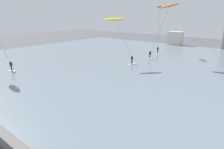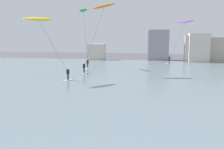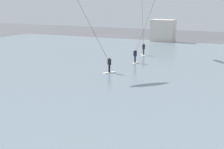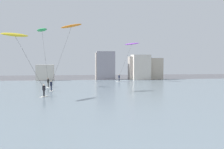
{
  "view_description": "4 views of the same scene",
  "coord_description": "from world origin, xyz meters",
  "px_view_note": "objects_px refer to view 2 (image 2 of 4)",
  "views": [
    {
      "loc": [
        10.83,
        -0.46,
        8.86
      ],
      "look_at": [
        -0.77,
        13.75,
        3.17
      ],
      "focal_mm": 31.52,
      "sensor_mm": 36.0,
      "label": 1
    },
    {
      "loc": [
        3.7,
        -2.14,
        6.0
      ],
      "look_at": [
        0.04,
        16.51,
        2.99
      ],
      "focal_mm": 40.29,
      "sensor_mm": 36.0,
      "label": 2
    },
    {
      "loc": [
        6.86,
        -1.38,
        7.4
      ],
      "look_at": [
        -2.63,
        17.86,
        2.61
      ],
      "focal_mm": 54.25,
      "sensor_mm": 36.0,
      "label": 3
    },
    {
      "loc": [
        -3.74,
        -4.46,
        4.76
      ],
      "look_at": [
        -0.96,
        16.13,
        3.63
      ],
      "focal_mm": 39.96,
      "sensor_mm": 36.0,
      "label": 4
    }
  ],
  "objects_px": {
    "kitesurfer_orange": "(102,12)",
    "kitesurfer_purple": "(185,24)",
    "kitesurfer_green": "(84,16)",
    "kitesurfer_yellow": "(41,23)"
  },
  "relations": [
    {
      "from": "kitesurfer_green",
      "to": "kitesurfer_purple",
      "type": "xyz_separation_m",
      "value": [
        18.34,
        9.9,
        -1.25
      ]
    },
    {
      "from": "kitesurfer_orange",
      "to": "kitesurfer_yellow",
      "type": "bearing_deg",
      "value": -129.26
    },
    {
      "from": "kitesurfer_orange",
      "to": "kitesurfer_purple",
      "type": "xyz_separation_m",
      "value": [
        13.29,
        16.82,
        -1.2
      ]
    },
    {
      "from": "kitesurfer_green",
      "to": "kitesurfer_orange",
      "type": "bearing_deg",
      "value": -53.92
    },
    {
      "from": "kitesurfer_yellow",
      "to": "kitesurfer_purple",
      "type": "relative_size",
      "value": 0.92
    },
    {
      "from": "kitesurfer_orange",
      "to": "kitesurfer_green",
      "type": "height_order",
      "value": "kitesurfer_orange"
    },
    {
      "from": "kitesurfer_orange",
      "to": "kitesurfer_green",
      "type": "relative_size",
      "value": 1.01
    },
    {
      "from": "kitesurfer_yellow",
      "to": "kitesurfer_green",
      "type": "distance_m",
      "value": 14.54
    },
    {
      "from": "kitesurfer_green",
      "to": "kitesurfer_purple",
      "type": "distance_m",
      "value": 20.88
    },
    {
      "from": "kitesurfer_yellow",
      "to": "kitesurfer_orange",
      "type": "height_order",
      "value": "kitesurfer_orange"
    }
  ]
}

